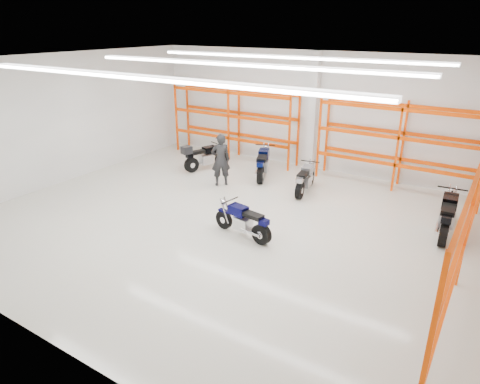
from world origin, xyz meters
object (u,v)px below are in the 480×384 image
Objects in this scene: motorcycle_back_d at (447,217)px; structural_column at (313,112)px; motorcycle_main at (245,222)px; motorcycle_back_a at (203,157)px; standing_man at (221,160)px; motorcycle_back_b at (263,164)px; motorcycle_back_c at (305,180)px.

structural_column is (-5.46, 3.34, 1.71)m from motorcycle_back_d.
motorcycle_main is at bearing -81.93° from structural_column.
standing_man reaches higher than motorcycle_back_a.
motorcycle_main is 5.49m from motorcycle_back_d.
motorcycle_main is 0.89× the size of motorcycle_back_b.
structural_column reaches higher than standing_man.
motorcycle_back_a reaches higher than motorcycle_back_c.
motorcycle_back_a is 4.43m from motorcycle_back_c.
standing_man reaches higher than motorcycle_back_d.
motorcycle_back_b is 1.08× the size of motorcycle_back_c.
structural_column is (-0.91, 6.40, 1.81)m from motorcycle_main.
structural_column is at bearing 148.59° from motorcycle_back_d.
motorcycle_main is 0.95× the size of motorcycle_back_a.
motorcycle_back_c is 1.06× the size of standing_man.
motorcycle_back_d is at bearing 33.92° from motorcycle_main.
motorcycle_back_d is (4.56, -0.82, 0.09)m from motorcycle_back_c.
motorcycle_back_b is at bearing -119.05° from structural_column.
motorcycle_back_a is 1.02× the size of motorcycle_back_c.
standing_man is at bearing -119.82° from motorcycle_back_b.
motorcycle_back_b reaches higher than motorcycle_back_a.
motorcycle_main is 0.43× the size of structural_column.
motorcycle_back_b reaches higher than motorcycle_back_c.
motorcycle_main is at bearing -146.08° from motorcycle_back_d.
motorcycle_back_a is (-4.43, 4.00, 0.07)m from motorcycle_main.
motorcycle_back_d is at bearing -12.17° from motorcycle_back_b.
motorcycle_back_d is (8.98, -0.94, 0.03)m from motorcycle_back_a.
standing_man reaches higher than motorcycle_back_c.
motorcycle_back_c is (1.98, -0.59, -0.06)m from motorcycle_back_b.
motorcycle_back_a is at bearing 174.04° from motorcycle_back_d.
motorcycle_back_c is (4.43, -0.11, -0.06)m from motorcycle_back_a.
motorcycle_back_a is 1.94m from standing_man.
motorcycle_back_b is at bearing 10.90° from motorcycle_back_a.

